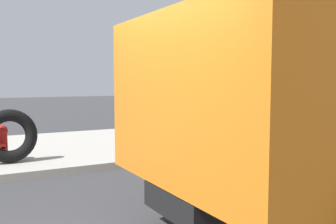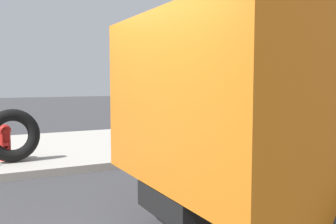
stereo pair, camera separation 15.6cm
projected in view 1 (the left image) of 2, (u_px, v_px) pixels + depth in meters
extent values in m
cube|color=#ADA89E|center=(38.00, 150.00, 9.16)|extent=(36.00, 5.00, 0.15)
cylinder|color=red|center=(2.00, 148.00, 7.58)|extent=(0.22, 0.22, 0.55)
sphere|color=red|center=(1.00, 131.00, 7.55)|extent=(0.25, 0.25, 0.25)
cylinder|color=red|center=(3.00, 146.00, 7.40)|extent=(0.10, 0.17, 0.10)
cylinder|color=red|center=(1.00, 143.00, 7.74)|extent=(0.10, 0.17, 0.10)
cylinder|color=red|center=(3.00, 149.00, 7.41)|extent=(0.12, 0.17, 0.12)
torus|color=black|center=(10.00, 136.00, 7.40)|extent=(1.07, 0.34, 1.08)
cylinder|color=black|center=(200.00, 173.00, 5.00)|extent=(1.10, 0.31, 1.10)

